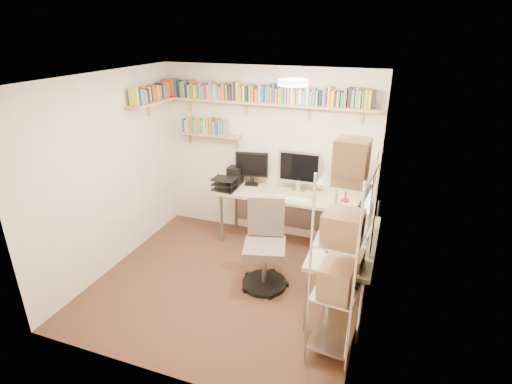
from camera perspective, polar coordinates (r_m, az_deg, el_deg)
ground at (r=5.14m, az=-4.04°, el=-12.90°), size 3.20×3.20×0.00m
room_shell at (r=4.43m, az=-4.53°, el=3.63°), size 3.24×3.04×2.52m
wall_shelves at (r=5.63m, az=-3.12°, el=12.79°), size 3.12×1.09×0.80m
corner_desk at (r=5.36m, az=5.54°, el=-1.60°), size 2.34×2.09×1.39m
office_chair at (r=4.90m, az=1.29°, el=-8.31°), size 0.60×0.61×1.10m
wire_rack at (r=3.75m, az=12.38°, el=-6.64°), size 0.48×0.86×2.12m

